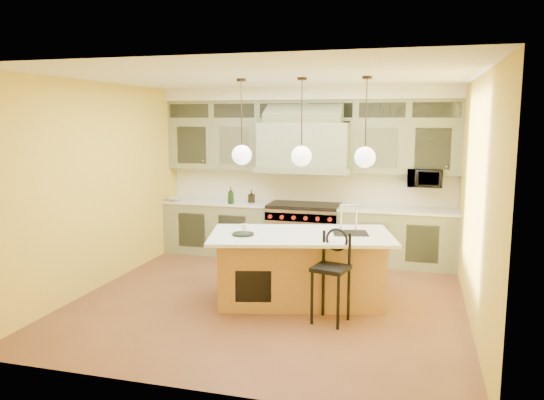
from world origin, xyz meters
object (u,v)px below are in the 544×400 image
(microwave, at_px, (425,178))
(kitchen_island, at_px, (301,266))
(range, at_px, (304,231))
(counter_stool, at_px, (332,270))

(microwave, bearing_deg, kitchen_island, -124.92)
(range, relative_size, counter_stool, 1.08)
(kitchen_island, bearing_deg, range, 87.00)
(range, distance_m, counter_stool, 2.86)
(range, distance_m, microwave, 2.18)
(range, bearing_deg, microwave, 3.12)
(counter_stool, bearing_deg, kitchen_island, 143.63)
(range, xyz_separation_m, kitchen_island, (0.41, -2.11, -0.01))
(kitchen_island, distance_m, microwave, 2.87)
(counter_stool, height_order, microwave, microwave)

